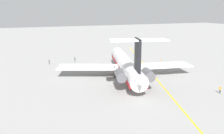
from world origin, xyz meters
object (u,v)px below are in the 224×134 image
(main_jetliner, at_px, (126,65))
(safety_cone_tail, at_px, (160,59))
(ground_crew_portside, at_px, (49,61))
(ground_crew_near_nose, at_px, (75,59))
(ground_crew_near_tail, at_px, (220,89))

(main_jetliner, height_order, safety_cone_tail, main_jetliner)
(main_jetliner, distance_m, ground_crew_portside, 29.53)
(main_jetliner, distance_m, ground_crew_near_nose, 26.22)
(ground_crew_near_tail, xyz_separation_m, safety_cone_tail, (37.27, -8.39, -0.81))
(ground_crew_near_tail, relative_size, safety_cone_tail, 3.11)
(ground_crew_near_nose, bearing_deg, main_jetliner, -83.77)
(ground_crew_near_nose, relative_size, safety_cone_tail, 3.01)
(ground_crew_near_nose, bearing_deg, ground_crew_portside, 172.90)
(safety_cone_tail, bearing_deg, ground_crew_near_nose, 75.33)
(ground_crew_near_nose, relative_size, ground_crew_portside, 0.98)
(ground_crew_near_tail, xyz_separation_m, ground_crew_portside, (44.33, 29.86, -0.01))
(ground_crew_near_nose, bearing_deg, safety_cone_tail, -25.95)
(main_jetliner, distance_m, ground_crew_near_tail, 24.11)
(ground_crew_portside, bearing_deg, ground_crew_near_tail, 139.34)
(safety_cone_tail, bearing_deg, ground_crew_portside, 79.54)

